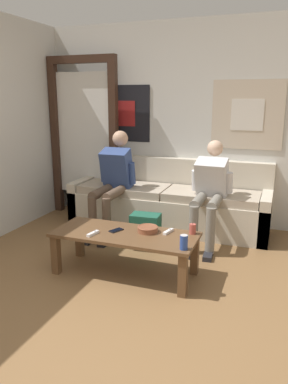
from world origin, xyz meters
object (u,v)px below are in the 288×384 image
coffee_table (125,240)px  person_seated_teen (210,189)px  backpack (145,232)px  game_controller_near_left (168,232)px  couch (168,204)px  person_seated_adult (113,178)px  drink_can_blue (184,242)px  game_controller_near_right (93,234)px  pillar_candle (193,229)px  cell_phone (116,230)px  ceramic_bowl (148,229)px

coffee_table → person_seated_teen: person_seated_teen is taller
person_seated_teen → backpack: (-0.61, -0.40, -0.45)m
backpack → game_controller_near_left: size_ratio=2.60×
game_controller_near_left → couch: bearing=106.6°
person_seated_adult → game_controller_near_left: person_seated_adult is taller
drink_can_blue → game_controller_near_right: bearing=177.4°
pillar_candle → game_controller_near_left: (-0.22, -0.05, -0.03)m
drink_can_blue → cell_phone: drink_can_blue is taller
drink_can_blue → game_controller_near_left: drink_can_blue is taller
person_seated_adult → drink_can_blue: 1.74m
couch → game_controller_near_left: 1.35m
backpack → game_controller_near_right: size_ratio=2.60×
ceramic_bowl → game_controller_near_right: bearing=-151.1°
couch → game_controller_near_right: bearing=-98.8°
ceramic_bowl → pillar_candle: bearing=13.6°
cell_phone → drink_can_blue: bearing=-16.4°
couch → drink_can_blue: 1.73m
ceramic_bowl → person_seated_adult: bearing=129.7°
couch → cell_phone: bearing=-93.6°
coffee_table → pillar_candle: pillar_candle is taller
couch → coffee_table: size_ratio=1.87×
couch → backpack: couch is taller
game_controller_near_right → couch: bearing=81.2°
couch → coffee_table: couch is taller
person_seated_teen → pillar_candle: size_ratio=10.88×
person_seated_adult → game_controller_near_left: 1.35m
coffee_table → person_seated_teen: bearing=61.2°
person_seated_teen → drink_can_blue: 1.24m
coffee_table → person_seated_adult: 1.25m
person_seated_teen → game_controller_near_left: bearing=-102.5°
coffee_table → cell_phone: (-0.10, 0.02, 0.07)m
coffee_table → drink_can_blue: drink_can_blue is taller
coffee_table → game_controller_near_left: size_ratio=9.02×
pillar_candle → ceramic_bowl: bearing=-166.4°
ceramic_bowl → backpack: bearing=112.4°
couch → pillar_candle: 1.38m
game_controller_near_right → person_seated_adult: bearing=106.2°
person_seated_adult → coffee_table: bearing=-60.2°
person_seated_teen → couch: bearing=147.1°
backpack → coffee_table: bearing=-86.6°
couch → game_controller_near_left: (0.38, -1.29, 0.12)m
backpack → drink_can_blue: (0.64, -0.83, 0.28)m
person_seated_adult → cell_phone: 1.17m
backpack → game_controller_near_left: (0.41, -0.51, 0.23)m
couch → drink_can_blue: couch is taller
cell_phone → couch: bearing=86.4°
couch → cell_phone: (-0.09, -1.41, 0.11)m
game_controller_near_left → cell_phone: bearing=-165.7°
pillar_candle → game_controller_near_right: (-0.84, -0.34, -0.03)m
person_seated_adult → drink_can_blue: bearing=-45.7°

